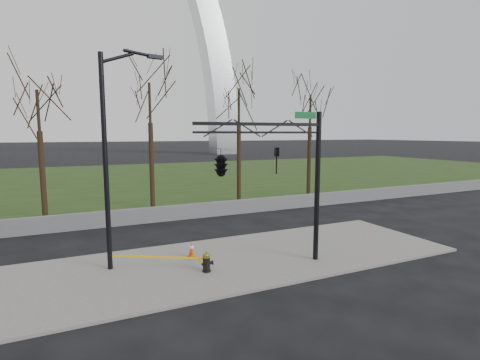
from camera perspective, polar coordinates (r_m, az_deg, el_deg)
name	(u,v)px	position (r m, az deg, el deg)	size (l,w,h in m)	color
ground	(244,259)	(15.36, 0.58, -12.34)	(500.00, 500.00, 0.00)	black
sidewalk	(244,258)	(15.35, 0.58, -12.16)	(18.00, 6.00, 0.10)	slate
grass_strip	(132,179)	(43.81, -16.56, 0.22)	(120.00, 40.00, 0.06)	#213513
guardrail	(187,212)	(22.46, -8.27, -4.91)	(60.00, 0.30, 0.90)	#59595B
gateway_arch	(94,6)	(92.43, -21.85, 23.95)	(66.00, 6.00, 65.00)	silver
tree_row	(99,142)	(25.13, -21.20, 5.56)	(36.87, 4.00, 9.25)	black
fire_hydrant	(207,262)	(13.77, -5.23, -12.72)	(0.48, 0.31, 0.77)	black
traffic_cone	(191,250)	(15.36, -7.61, -10.80)	(0.32, 0.32, 0.62)	red
street_light	(111,146)	(14.12, -19.53, 4.99)	(2.38, 0.54, 8.21)	black
traffic_signal_mast	(241,162)	(13.14, 0.17, 2.87)	(5.09, 2.51, 6.00)	black
caution_tape	(171,258)	(14.27, -10.70, -11.89)	(3.20, 1.81, 0.40)	yellow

